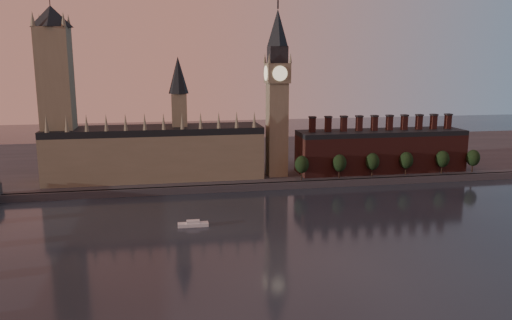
% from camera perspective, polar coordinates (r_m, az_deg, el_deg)
% --- Properties ---
extents(ground, '(900.00, 900.00, 0.00)m').
position_cam_1_polar(ground, '(214.55, 6.32, -9.33)').
color(ground, black).
rests_on(ground, ground).
extents(north_bank, '(900.00, 182.00, 4.00)m').
position_cam_1_polar(north_bank, '(381.90, -1.37, 0.16)').
color(north_bank, '#434247').
rests_on(north_bank, ground).
extents(palace_of_westminster, '(130.00, 30.30, 74.00)m').
position_cam_1_polar(palace_of_westminster, '(311.65, -11.29, 1.11)').
color(palace_of_westminster, '#7B7157').
rests_on(palace_of_westminster, north_bank).
extents(victoria_tower, '(24.00, 24.00, 108.00)m').
position_cam_1_polar(victoria_tower, '(313.45, -21.85, 7.49)').
color(victoria_tower, '#7B7157').
rests_on(victoria_tower, north_bank).
extents(big_ben, '(15.00, 15.00, 107.00)m').
position_cam_1_polar(big_ben, '(310.49, 2.44, 7.82)').
color(big_ben, '#7B7157').
rests_on(big_ben, north_bank).
extents(chimney_block, '(110.00, 25.00, 37.00)m').
position_cam_1_polar(chimney_block, '(337.55, 14.05, 1.10)').
color(chimney_block, '#4E221E').
rests_on(chimney_block, north_bank).
extents(embankment_tree_0, '(8.60, 8.60, 14.88)m').
position_cam_1_polar(embankment_tree_0, '(304.66, 5.26, -0.51)').
color(embankment_tree_0, black).
rests_on(embankment_tree_0, north_bank).
extents(embankment_tree_1, '(8.60, 8.60, 14.88)m').
position_cam_1_polar(embankment_tree_1, '(311.79, 9.52, -0.35)').
color(embankment_tree_1, black).
rests_on(embankment_tree_1, north_bank).
extents(embankment_tree_2, '(8.60, 8.60, 14.88)m').
position_cam_1_polar(embankment_tree_2, '(320.41, 13.17, -0.18)').
color(embankment_tree_2, black).
rests_on(embankment_tree_2, north_bank).
extents(embankment_tree_3, '(8.60, 8.60, 14.88)m').
position_cam_1_polar(embankment_tree_3, '(330.28, 16.80, -0.03)').
color(embankment_tree_3, black).
rests_on(embankment_tree_3, north_bank).
extents(embankment_tree_4, '(8.60, 8.60, 14.88)m').
position_cam_1_polar(embankment_tree_4, '(342.43, 20.54, 0.12)').
color(embankment_tree_4, black).
rests_on(embankment_tree_4, north_bank).
extents(embankment_tree_5, '(8.60, 8.60, 14.88)m').
position_cam_1_polar(embankment_tree_5, '(353.52, 23.56, 0.22)').
color(embankment_tree_5, black).
rests_on(embankment_tree_5, north_bank).
extents(river_boat, '(14.20, 4.39, 2.82)m').
position_cam_1_polar(river_boat, '(234.46, -7.20, -7.27)').
color(river_boat, silver).
rests_on(river_boat, ground).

